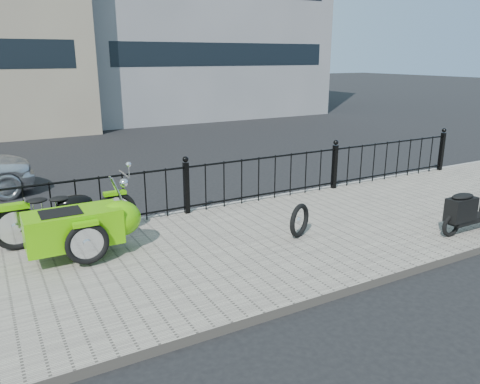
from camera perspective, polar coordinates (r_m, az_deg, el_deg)
ground at (r=7.71m, az=-2.61°, el=-6.12°), size 120.00×120.00×0.00m
sidewalk at (r=7.27m, az=-0.82°, el=-7.00°), size 30.00×3.80×0.12m
curb at (r=8.91m, az=-6.79°, el=-2.65°), size 30.00×0.10×0.12m
iron_fence at (r=8.63m, az=-6.55°, el=0.40°), size 14.11×0.11×1.08m
motorcycle_sidecar at (r=7.21m, az=-18.46°, el=-3.53°), size 2.28×1.48×0.98m
scooter at (r=8.55m, az=26.21°, el=-1.98°), size 1.45×0.42×0.98m
spare_tire at (r=7.56m, az=7.26°, el=-3.45°), size 0.54×0.31×0.56m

